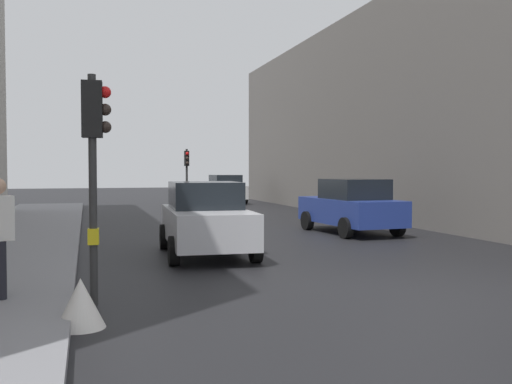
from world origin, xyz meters
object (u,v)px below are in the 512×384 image
object	(u,v)px
traffic_light_far_median	(187,167)
warning_sign_triangle	(81,303)
car_blue_van	(351,206)
car_white_compact	(225,189)
traffic_light_near_left	(94,147)
car_silver_hatchback	(206,219)

from	to	relation	value
traffic_light_far_median	warning_sign_triangle	size ratio (longest dim) A/B	4.96
car_blue_van	warning_sign_triangle	size ratio (longest dim) A/B	6.63
traffic_light_far_median	car_white_compact	bearing A→B (deg)	45.12
traffic_light_near_left	car_blue_van	size ratio (longest dim) A/B	0.81
car_blue_van	warning_sign_triangle	xyz separation A→B (m)	(-8.32, -9.31, -0.55)
traffic_light_far_median	car_blue_van	distance (m)	15.06
car_white_compact	traffic_light_near_left	bearing A→B (deg)	-107.43
car_white_compact	traffic_light_far_median	bearing A→B (deg)	-134.88
warning_sign_triangle	traffic_light_near_left	bearing A→B (deg)	80.64
traffic_light_near_left	car_silver_hatchback	size ratio (longest dim) A/B	0.81
traffic_light_near_left	car_blue_van	bearing A→B (deg)	44.83
traffic_light_near_left	car_white_compact	xyz separation A→B (m)	(8.04, 25.62, -1.52)
car_silver_hatchback	car_white_compact	size ratio (longest dim) A/B	1.01
car_blue_van	warning_sign_triangle	bearing A→B (deg)	-131.80
traffic_light_far_median	car_silver_hatchback	xyz separation A→B (m)	(-2.59, -18.14, -1.35)
traffic_light_far_median	car_blue_van	xyz separation A→B (m)	(2.89, -14.72, -1.35)
traffic_light_far_median	car_white_compact	size ratio (longest dim) A/B	0.75
car_silver_hatchback	traffic_light_far_median	bearing A→B (deg)	81.87
car_white_compact	car_blue_van	distance (m)	17.55
car_silver_hatchback	warning_sign_triangle	bearing A→B (deg)	-115.75
traffic_light_far_median	car_blue_van	bearing A→B (deg)	-78.90
traffic_light_far_median	warning_sign_triangle	xyz separation A→B (m)	(-5.43, -24.03, -1.90)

